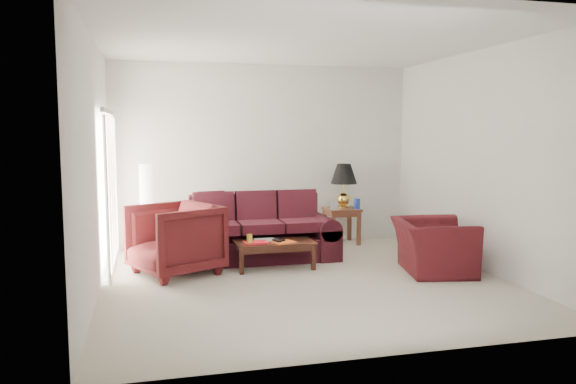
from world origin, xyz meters
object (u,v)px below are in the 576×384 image
object	(u,v)px
sofa	(259,228)
coffee_table	(274,255)
armchair_right	(433,246)
armchair_left	(175,239)
floor_lamp	(146,209)
end_table	(341,226)

from	to	relation	value
sofa	coffee_table	world-z (taller)	sofa
armchair_right	sofa	bearing A→B (deg)	70.13
armchair_left	armchair_right	xyz separation A→B (m)	(3.39, -0.73, -0.12)
floor_lamp	coffee_table	xyz separation A→B (m)	(1.71, -1.38, -0.52)
sofa	armchair_right	xyz separation A→B (m)	(2.14, -1.30, -0.12)
sofa	floor_lamp	world-z (taller)	floor_lamp
floor_lamp	end_table	bearing A→B (deg)	0.86
armchair_left	armchair_right	distance (m)	3.47
sofa	end_table	xyz separation A→B (m)	(1.60, 0.85, -0.17)
armchair_left	end_table	bearing A→B (deg)	90.62
sofa	floor_lamp	bearing A→B (deg)	154.13
sofa	armchair_left	world-z (taller)	armchair_left
sofa	floor_lamp	size ratio (longest dim) A/B	1.63
armchair_right	coffee_table	distance (m)	2.17
armchair_right	end_table	bearing A→B (deg)	25.57
armchair_left	coffee_table	distance (m)	1.38
floor_lamp	armchair_left	xyz separation A→B (m)	(0.36, -1.37, -0.23)
end_table	coffee_table	distance (m)	2.07
sofa	armchair_right	world-z (taller)	sofa
coffee_table	floor_lamp	bearing A→B (deg)	133.81
coffee_table	armchair_right	bearing A→B (deg)	-26.92
end_table	floor_lamp	xyz separation A→B (m)	(-3.20, -0.05, 0.41)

